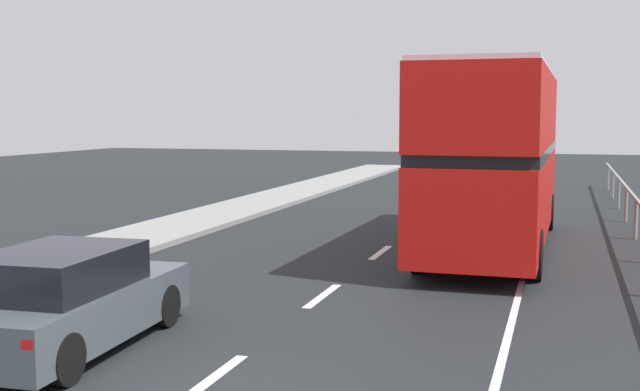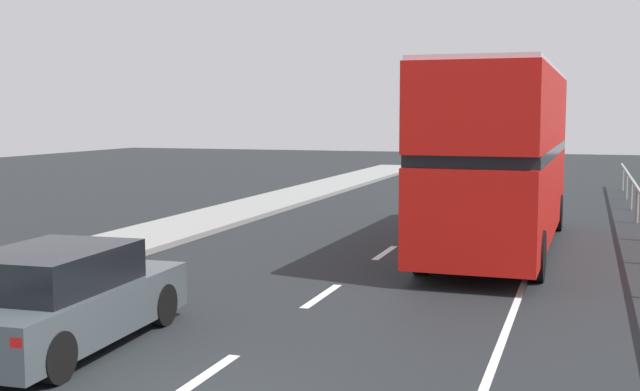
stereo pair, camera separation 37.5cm
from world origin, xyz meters
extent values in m
cube|color=silver|center=(0.00, 1.04, 0.00)|extent=(0.16, 1.93, 0.01)
cube|color=silver|center=(0.00, 5.73, 0.00)|extent=(0.16, 1.93, 0.01)
cube|color=silver|center=(0.00, 10.43, 0.00)|extent=(0.16, 1.93, 0.01)
cube|color=silver|center=(0.00, 15.12, 0.00)|extent=(0.16, 1.93, 0.01)
cube|color=silver|center=(0.00, 19.81, 0.00)|extent=(0.16, 1.93, 0.01)
cube|color=silver|center=(0.00, 24.50, 0.00)|extent=(0.16, 1.93, 0.01)
cube|color=silver|center=(0.00, 29.19, 0.00)|extent=(0.16, 1.93, 0.01)
cube|color=silver|center=(3.32, 9.00, 0.00)|extent=(0.12, 46.00, 0.01)
cylinder|color=gray|center=(5.83, 17.75, 0.51)|extent=(0.10, 0.10, 1.03)
cylinder|color=gray|center=(5.83, 21.25, 0.51)|extent=(0.10, 0.10, 1.03)
cylinder|color=gray|center=(5.83, 24.75, 0.51)|extent=(0.10, 0.10, 1.03)
cylinder|color=gray|center=(5.83, 28.25, 0.51)|extent=(0.10, 0.10, 1.03)
cube|color=red|center=(2.47, 11.74, 1.29)|extent=(2.60, 10.26, 1.88)
cube|color=black|center=(2.47, 11.74, 2.35)|extent=(2.62, 9.85, 0.24)
cube|color=red|center=(2.47, 11.74, 3.32)|extent=(2.60, 10.26, 1.69)
cube|color=silver|center=(2.47, 11.74, 4.21)|extent=(2.55, 10.06, 0.10)
cube|color=black|center=(2.54, 16.83, 1.39)|extent=(2.21, 0.07, 1.32)
cube|color=yellow|center=(2.54, 16.83, 3.74)|extent=(1.47, 0.06, 0.28)
cylinder|color=black|center=(1.40, 15.47, 0.50)|extent=(0.29, 1.00, 1.00)
cylinder|color=black|center=(3.65, 15.44, 0.50)|extent=(0.29, 1.00, 1.00)
cylinder|color=black|center=(1.29, 8.24, 0.50)|extent=(0.29, 1.00, 1.00)
cylinder|color=black|center=(3.54, 8.21, 0.50)|extent=(0.29, 1.00, 1.00)
cube|color=#434D52|center=(-2.44, 1.65, 0.52)|extent=(1.98, 4.24, 0.68)
cube|color=black|center=(-2.43, 1.45, 1.13)|extent=(1.68, 2.36, 0.54)
cube|color=red|center=(-1.55, -0.36, 0.69)|extent=(0.16, 0.07, 0.12)
cylinder|color=black|center=(-3.31, 3.00, 0.32)|extent=(0.23, 0.65, 0.64)
cylinder|color=black|center=(-1.68, 3.07, 0.32)|extent=(0.23, 0.65, 0.64)
cylinder|color=black|center=(-1.56, 0.31, 0.32)|extent=(0.23, 0.65, 0.64)
camera|label=1|loc=(4.02, -7.70, 3.21)|focal=45.28mm
camera|label=2|loc=(4.38, -7.59, 3.21)|focal=45.28mm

